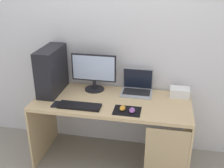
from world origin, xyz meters
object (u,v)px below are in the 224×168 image
(projector, at_px, (180,92))
(cell_phone, at_px, (56,104))
(keyboard, at_px, (79,106))
(monitor, at_px, (94,72))
(pc_tower, at_px, (52,70))
(mouse_left, at_px, (123,108))
(laptop, at_px, (137,88))
(mouse_right, at_px, (132,110))

(projector, relative_size, cell_phone, 1.54)
(keyboard, bearing_deg, monitor, 84.15)
(pc_tower, distance_m, keyboard, 0.54)
(mouse_left, bearing_deg, keyboard, -177.30)
(monitor, relative_size, cell_phone, 3.76)
(mouse_left, bearing_deg, laptop, 78.16)
(laptop, xyz_separation_m, mouse_left, (-0.09, -0.42, -0.03))
(monitor, bearing_deg, pc_tower, -164.15)
(pc_tower, height_order, projector, pc_tower)
(pc_tower, height_order, keyboard, pc_tower)
(monitor, height_order, laptop, monitor)
(pc_tower, relative_size, monitor, 1.00)
(laptop, distance_m, projector, 0.45)
(monitor, relative_size, mouse_left, 5.09)
(projector, height_order, cell_phone, projector)
(laptop, bearing_deg, monitor, -176.57)
(laptop, relative_size, keyboard, 0.79)
(mouse_right, bearing_deg, laptop, 90.78)
(keyboard, bearing_deg, pc_tower, 142.84)
(pc_tower, xyz_separation_m, keyboard, (0.39, -0.29, -0.23))
(cell_phone, bearing_deg, laptop, 30.37)
(mouse_right, distance_m, cell_phone, 0.76)
(monitor, distance_m, keyboard, 0.46)
(laptop, xyz_separation_m, mouse_right, (0.01, -0.45, -0.03))
(pc_tower, relative_size, mouse_left, 5.10)
(keyboard, bearing_deg, projector, 23.97)
(mouse_right, bearing_deg, monitor, 138.53)
(keyboard, xyz_separation_m, mouse_left, (0.42, 0.02, 0.01))
(mouse_left, relative_size, mouse_right, 1.00)
(cell_phone, bearing_deg, mouse_left, 1.58)
(monitor, height_order, mouse_left, monitor)
(laptop, bearing_deg, projector, -1.90)
(laptop, distance_m, cell_phone, 0.88)
(pc_tower, height_order, mouse_left, pc_tower)
(pc_tower, bearing_deg, laptop, 9.48)
(keyboard, xyz_separation_m, cell_phone, (-0.24, 0.00, -0.01))
(pc_tower, height_order, mouse_right, pc_tower)
(projector, distance_m, cell_phone, 1.28)
(pc_tower, distance_m, mouse_left, 0.88)
(mouse_left, bearing_deg, cell_phone, -178.42)
(monitor, relative_size, mouse_right, 5.09)
(monitor, relative_size, projector, 2.44)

